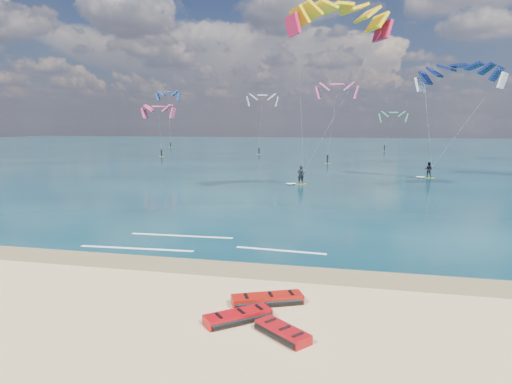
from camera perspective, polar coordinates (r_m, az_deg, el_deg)
ground at (r=57.28m, az=3.72°, el=1.98°), size 320.00×320.00×0.00m
wet_sand_strip at (r=22.15m, az=-11.75°, el=-8.73°), size 320.00×2.40×0.01m
sea at (r=120.71m, az=8.55°, el=5.34°), size 320.00×200.00×0.04m
packed_kite_left at (r=17.13m, az=1.41°, el=-13.80°), size 2.99×2.14×0.40m
packed_kite_mid at (r=14.77m, az=3.33°, el=-17.61°), size 2.27×2.10×0.36m
packed_kite_right at (r=15.77m, az=-2.26°, el=-15.84°), size 2.55×2.39×0.38m
kitesurfer_main at (r=44.66m, az=7.84°, el=11.86°), size 11.87×12.03×18.06m
kitesurfer_far at (r=57.03m, az=22.66°, el=9.29°), size 10.13×7.05×14.68m
shoreline_foam at (r=25.13m, az=-8.02°, el=-6.46°), size 12.93×3.62×0.01m
distant_kites at (r=94.33m, az=4.07°, el=8.10°), size 87.35×43.43×14.74m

